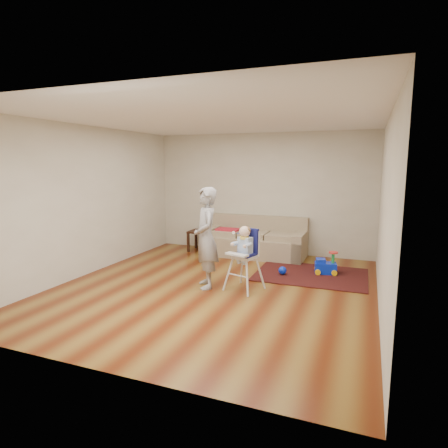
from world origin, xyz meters
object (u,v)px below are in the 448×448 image
(high_chair, at_px, (244,259))
(ride_on_toy, at_px, (326,262))
(sofa, at_px, (254,237))
(adult, at_px, (206,238))
(side_table, at_px, (200,241))
(toy_ball, at_px, (282,271))

(high_chair, bearing_deg, ride_on_toy, 67.38)
(sofa, bearing_deg, ride_on_toy, -27.58)
(high_chair, xyz_separation_m, adult, (-0.63, -0.10, 0.32))
(side_table, height_order, adult, adult)
(toy_ball, bearing_deg, high_chair, -112.24)
(high_chair, bearing_deg, sofa, 119.81)
(sofa, xyz_separation_m, side_table, (-1.33, 0.03, -0.19))
(toy_ball, relative_size, adult, 0.09)
(ride_on_toy, xyz_separation_m, toy_ball, (-0.73, -0.36, -0.14))
(side_table, relative_size, high_chair, 0.45)
(sofa, distance_m, high_chair, 2.29)
(adult, bearing_deg, sofa, 144.28)
(ride_on_toy, xyz_separation_m, high_chair, (-1.13, -1.36, 0.28))
(adult, bearing_deg, side_table, 174.47)
(side_table, height_order, ride_on_toy, side_table)
(ride_on_toy, bearing_deg, adult, -151.91)
(side_table, xyz_separation_m, adult, (1.20, -2.36, 0.59))
(sofa, bearing_deg, side_table, 179.18)
(sofa, relative_size, adult, 1.35)
(side_table, relative_size, adult, 0.29)
(toy_ball, height_order, high_chair, high_chair)
(sofa, height_order, high_chair, high_chair)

